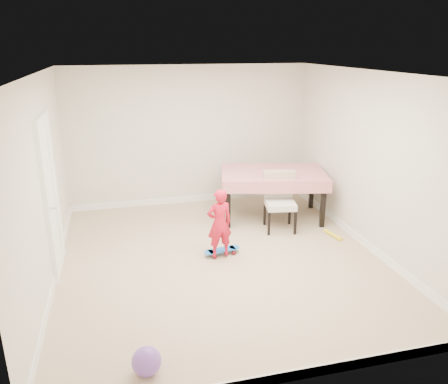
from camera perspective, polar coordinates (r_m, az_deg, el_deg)
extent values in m
plane|color=tan|center=(6.37, -0.45, -8.76)|extent=(5.00, 5.00, 0.00)
cube|color=silver|center=(5.66, -0.51, 15.09)|extent=(4.50, 5.00, 0.04)
cube|color=beige|center=(8.24, -4.53, 7.22)|extent=(4.50, 0.04, 2.60)
cube|color=beige|center=(3.67, 8.67, -8.05)|extent=(4.50, 0.04, 2.60)
cube|color=beige|center=(5.81, -22.41, 0.87)|extent=(0.04, 5.00, 2.60)
cube|color=beige|center=(6.74, 18.33, 3.69)|extent=(0.04, 5.00, 2.60)
cube|color=white|center=(6.17, -21.67, -0.72)|extent=(0.11, 0.94, 2.11)
cube|color=white|center=(8.59, -4.33, -0.89)|extent=(4.50, 0.02, 0.12)
cube|color=white|center=(4.37, 7.87, -22.80)|extent=(4.50, 0.02, 0.12)
cube|color=white|center=(6.27, -21.09, -9.98)|extent=(0.02, 5.00, 0.12)
cube|color=white|center=(7.15, 17.39, -5.93)|extent=(0.02, 5.00, 0.12)
imported|color=red|center=(6.20, -0.60, -4.39)|extent=(0.40, 0.29, 1.01)
sphere|color=#764AB3|center=(4.42, -10.09, -20.96)|extent=(0.28, 0.28, 0.28)
cylinder|color=yellow|center=(7.27, 14.06, -5.46)|extent=(0.15, 0.40, 0.06)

